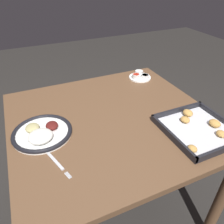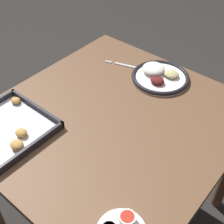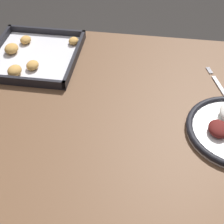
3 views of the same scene
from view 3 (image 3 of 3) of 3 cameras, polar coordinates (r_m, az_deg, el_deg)
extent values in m
cube|color=brown|center=(0.94, 0.02, -1.85)|extent=(0.96, 1.02, 0.03)
cylinder|color=brown|center=(1.56, 19.39, -1.82)|extent=(0.06, 0.06, 0.75)
cylinder|color=brown|center=(1.62, -14.20, 1.53)|extent=(0.06, 0.06, 0.75)
ellipsoid|color=#511614|center=(0.92, 18.90, -2.90)|extent=(0.07, 0.06, 0.03)
cube|color=silver|center=(1.08, 19.75, 3.33)|extent=(0.17, 0.06, 0.00)
cylinder|color=silver|center=(1.16, 17.62, 7.31)|extent=(0.03, 0.01, 0.00)
cylinder|color=silver|center=(1.16, 17.46, 7.29)|extent=(0.03, 0.01, 0.00)
cylinder|color=silver|center=(1.16, 17.30, 7.28)|extent=(0.03, 0.01, 0.00)
cylinder|color=silver|center=(1.16, 17.14, 7.27)|extent=(0.03, 0.01, 0.00)
cube|color=black|center=(1.20, -13.89, 9.71)|extent=(0.33, 0.32, 0.01)
cube|color=silver|center=(1.20, -13.92, 9.87)|extent=(0.30, 0.29, 0.00)
cube|color=black|center=(1.15, -6.79, 9.98)|extent=(0.33, 0.01, 0.03)
cube|color=black|center=(1.08, -16.60, 5.53)|extent=(0.01, 0.32, 0.03)
cube|color=black|center=(1.32, -11.86, 14.28)|extent=(0.01, 0.32, 0.03)
ellipsoid|color=#C18E47|center=(1.24, -7.05, 12.80)|extent=(0.04, 0.04, 0.02)
ellipsoid|color=#C18E47|center=(1.13, -14.33, 8.30)|extent=(0.05, 0.04, 0.03)
ellipsoid|color=#C18E47|center=(1.28, -15.52, 12.61)|extent=(0.05, 0.04, 0.03)
ellipsoid|color=#C18E47|center=(1.12, -17.39, 7.26)|extent=(0.05, 0.05, 0.03)
ellipsoid|color=#C18E47|center=(1.24, -17.92, 10.98)|extent=(0.06, 0.05, 0.03)
camera|label=1|loc=(1.51, 25.89, 41.53)|focal=35.00mm
camera|label=2|loc=(0.84, -93.40, 17.53)|focal=50.00mm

